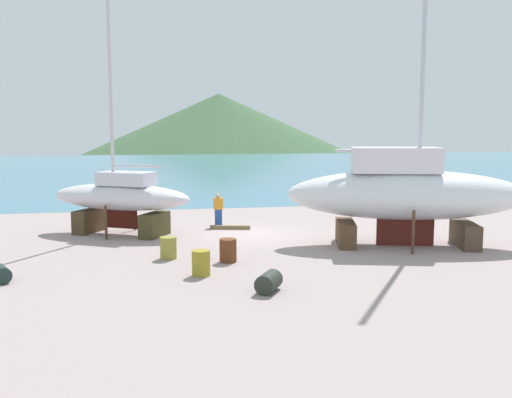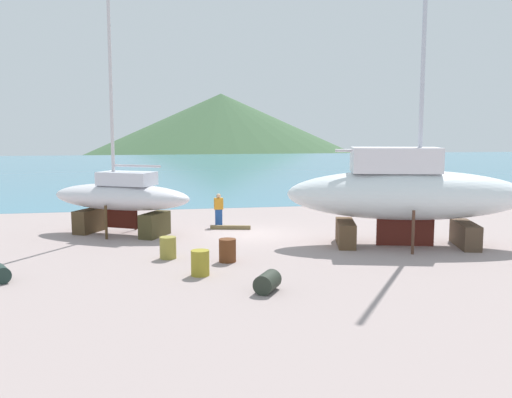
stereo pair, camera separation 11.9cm
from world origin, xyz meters
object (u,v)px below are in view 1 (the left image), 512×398
at_px(sailboat_small_center, 121,197).
at_px(barrel_by_slipway, 201,263).
at_px(barrel_blue_faded, 228,250).
at_px(worker, 218,210).
at_px(barrel_tar_black, 269,282).
at_px(sailboat_mid_port, 405,193).
at_px(barrel_ochre, 168,248).
at_px(barrel_tipped_right, 0,274).

relative_size(sailboat_small_center, barrel_by_slipway, 13.59).
bearing_deg(barrel_blue_faded, barrel_by_slipway, -123.01).
distance_m(worker, barrel_blue_faded, 7.63).
bearing_deg(sailboat_small_center, barrel_blue_faded, 152.05).
bearing_deg(barrel_tar_black, sailboat_mid_port, 38.73).
relative_size(sailboat_small_center, sailboat_mid_port, 0.77).
height_order(barrel_by_slipway, barrel_blue_faded, barrel_by_slipway).
relative_size(worker, barrel_tar_black, 1.77).
bearing_deg(barrel_tar_black, barrel_ochre, 119.36).
xyz_separation_m(sailboat_small_center, barrel_tipped_right, (-3.46, -7.74, -1.47)).
distance_m(sailboat_mid_port, barrel_ochre, 10.02).
height_order(worker, barrel_tipped_right, worker).
xyz_separation_m(worker, barrel_blue_faded, (-0.56, -7.59, -0.44)).
bearing_deg(barrel_by_slipway, worker, 79.62).
bearing_deg(barrel_ochre, worker, 67.81).
xyz_separation_m(sailboat_mid_port, barrel_by_slipway, (-8.84, -3.34, -1.81)).
height_order(barrel_tar_black, barrel_blue_faded, barrel_blue_faded).
bearing_deg(barrel_by_slipway, barrel_tar_black, -51.22).
bearing_deg(sailboat_mid_port, barrel_tar_black, -126.56).
bearing_deg(barrel_by_slipway, sailboat_small_center, 109.98).
height_order(sailboat_mid_port, barrel_tipped_right, sailboat_mid_port).
bearing_deg(barrel_tar_black, barrel_tipped_right, 162.08).
xyz_separation_m(barrel_by_slipway, barrel_tipped_right, (-6.41, 0.38, -0.16)).
bearing_deg(sailboat_small_center, barrel_tipped_right, 95.02).
relative_size(barrel_ochre, barrel_tar_black, 0.88).
bearing_deg(worker, sailboat_small_center, 103.51).
distance_m(barrel_ochre, barrel_by_slipway, 2.91).
bearing_deg(barrel_by_slipway, sailboat_mid_port, 20.68).
height_order(barrel_by_slipway, barrel_tipped_right, barrel_by_slipway).
bearing_deg(barrel_ochre, sailboat_small_center, 110.03).
distance_m(sailboat_small_center, worker, 4.92).
bearing_deg(barrel_blue_faded, barrel_tipped_right, -169.52).
xyz_separation_m(sailboat_small_center, sailboat_mid_port, (11.80, -4.79, 0.50)).
relative_size(sailboat_small_center, barrel_blue_faded, 13.62).
bearing_deg(sailboat_mid_port, barrel_by_slipway, -144.61).
bearing_deg(barrel_tipped_right, sailboat_mid_port, 10.96).
bearing_deg(barrel_tar_black, barrel_blue_faded, 99.43).
distance_m(sailboat_mid_port, barrel_tar_black, 9.19).
xyz_separation_m(worker, barrel_tar_black, (0.12, -11.66, -0.56)).
height_order(barrel_ochre, barrel_tar_black, barrel_ochre).
bearing_deg(barrel_tipped_right, sailboat_small_center, 65.93).
bearing_deg(sailboat_mid_port, barrel_tipped_right, -154.33).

